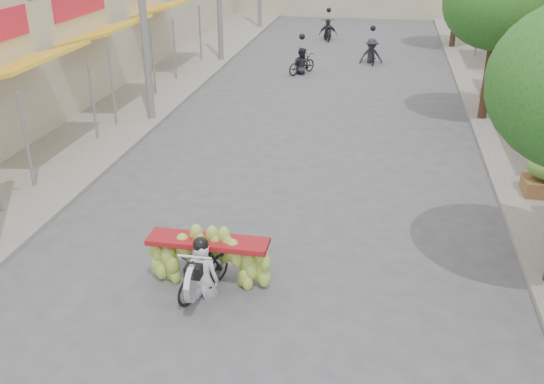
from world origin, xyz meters
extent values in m
cube|color=gray|center=(-7.00, 15.00, 0.06)|extent=(4.00, 60.00, 0.12)
cube|color=gray|center=(7.00, 15.00, 0.06)|extent=(4.00, 60.00, 0.12)
cube|color=gold|center=(-7.12, 8.00, 2.75)|extent=(1.77, 4.00, 0.53)
cylinder|color=slate|center=(-6.30, 6.20, 1.27)|extent=(0.08, 0.08, 2.55)
cylinder|color=slate|center=(-6.30, 9.80, 1.27)|extent=(0.08, 0.08, 2.55)
cube|color=gold|center=(-7.12, 13.00, 2.75)|extent=(1.77, 4.00, 0.53)
cylinder|color=slate|center=(-6.30, 11.20, 1.27)|extent=(0.08, 0.08, 2.55)
cylinder|color=slate|center=(-6.30, 14.80, 1.27)|extent=(0.08, 0.08, 2.55)
cube|color=red|center=(-8.00, 13.00, 3.60)|extent=(0.10, 3.50, 0.80)
cube|color=gold|center=(-7.12, 19.00, 2.75)|extent=(1.77, 4.00, 0.53)
cylinder|color=slate|center=(-6.30, 17.20, 1.27)|extent=(0.08, 0.08, 2.55)
cylinder|color=slate|center=(-6.30, 20.80, 1.27)|extent=(0.08, 0.08, 2.55)
cylinder|color=slate|center=(6.30, 11.90, 1.27)|extent=(0.08, 0.08, 2.55)
cube|color=#A42915|center=(7.12, 16.00, 2.75)|extent=(1.77, 4.20, 0.53)
cylinder|color=slate|center=(6.30, 14.10, 1.27)|extent=(0.08, 0.08, 2.55)
cylinder|color=slate|center=(6.30, 17.90, 1.27)|extent=(0.08, 0.08, 2.55)
cube|color=#A42915|center=(7.12, 22.00, 2.75)|extent=(1.77, 4.20, 0.53)
cylinder|color=slate|center=(6.30, 20.10, 1.27)|extent=(0.08, 0.08, 2.55)
cylinder|color=slate|center=(6.30, 23.90, 1.27)|extent=(0.08, 0.08, 2.55)
cylinder|color=#3A2719|center=(5.40, 14.00, 1.60)|extent=(0.28, 0.28, 3.20)
ellipsoid|color=#255E1D|center=(5.40, 14.00, 3.80)|extent=(3.40, 3.40, 2.90)
cylinder|color=#3A2719|center=(5.40, 26.00, 1.60)|extent=(0.28, 0.28, 3.20)
cube|color=brown|center=(6.20, 16.00, 0.37)|extent=(1.20, 0.80, 0.50)
ellipsoid|color=#598A33|center=(6.20, 16.00, 0.95)|extent=(1.20, 0.88, 0.66)
imported|color=black|center=(-0.85, 2.62, 0.45)|extent=(0.96, 1.58, 0.90)
cylinder|color=silver|center=(-0.85, 1.97, 0.62)|extent=(0.10, 0.66, 0.66)
cube|color=black|center=(-0.85, 2.07, 0.80)|extent=(0.28, 0.22, 0.22)
cylinder|color=silver|center=(-0.85, 2.17, 1.02)|extent=(0.60, 0.05, 0.05)
cube|color=maroon|center=(-0.85, 2.97, 0.88)|extent=(2.22, 0.55, 0.10)
imported|color=silver|center=(-0.85, 2.57, 1.09)|extent=(0.57, 0.42, 1.58)
sphere|color=black|center=(-0.85, 2.54, 1.85)|extent=(0.28, 0.28, 0.28)
imported|color=silver|center=(6.20, 13.99, 1.02)|extent=(1.03, 0.87, 1.80)
imported|color=black|center=(-1.41, 19.37, 0.43)|extent=(1.28, 1.59, 0.85)
imported|color=#282930|center=(-1.41, 19.37, 1.12)|extent=(0.93, 0.83, 1.65)
sphere|color=black|center=(-1.41, 19.37, 1.58)|extent=(0.26, 0.26, 0.26)
imported|color=black|center=(1.46, 21.95, 0.51)|extent=(0.83, 1.81, 1.03)
imported|color=#282930|center=(1.46, 21.95, 1.12)|extent=(1.14, 0.75, 1.65)
sphere|color=black|center=(1.46, 21.95, 1.58)|extent=(0.26, 0.26, 0.26)
imported|color=black|center=(-1.05, 27.21, 0.51)|extent=(0.93, 1.88, 1.01)
imported|color=#282930|center=(-1.05, 27.21, 1.12)|extent=(1.04, 0.68, 1.65)
sphere|color=black|center=(-1.05, 27.21, 1.58)|extent=(0.26, 0.26, 0.26)
camera|label=1|loc=(2.05, -6.27, 6.31)|focal=40.00mm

